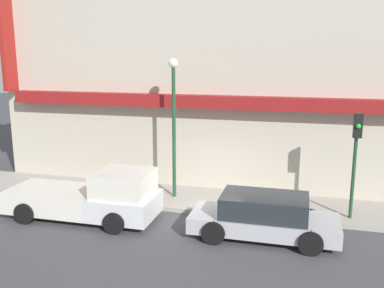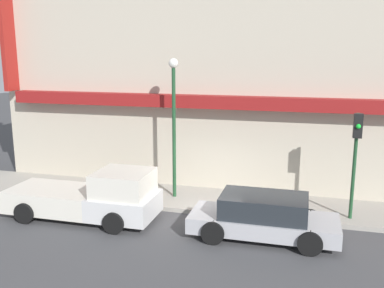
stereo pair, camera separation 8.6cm
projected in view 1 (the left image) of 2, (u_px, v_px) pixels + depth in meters
ground_plane at (204, 215)px, 15.39m from camera, size 80.00×80.00×0.00m
sidewalk at (212, 201)px, 16.65m from camera, size 36.00×2.72×0.16m
building at (226, 73)px, 18.34m from camera, size 19.80×3.80×11.23m
pickup_truck at (92, 197)px, 14.88m from camera, size 5.35×2.16×1.82m
parked_car at (264, 217)px, 13.41m from camera, size 4.61×2.00×1.39m
fire_hydrant at (263, 203)px, 15.27m from camera, size 0.19×0.19×0.63m
street_lamp at (174, 112)px, 16.24m from camera, size 0.36×0.36×5.37m
traffic_light at (356, 147)px, 14.12m from camera, size 0.28×0.42×3.64m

